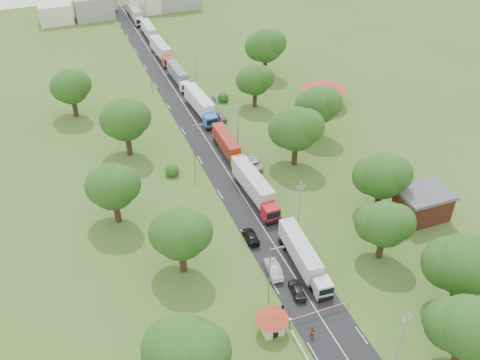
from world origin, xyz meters
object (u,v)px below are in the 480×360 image
boom_barrier (311,314)px  pedestrian_near (312,333)px  car_lane_mid (273,269)px  car_lane_front (297,290)px  info_sign (214,102)px  truck_0 (303,256)px  guard_booth (272,320)px

boom_barrier → pedestrian_near: size_ratio=5.35×
pedestrian_near → car_lane_mid: bearing=83.4°
car_lane_mid → car_lane_front: bearing=114.7°
car_lane_mid → pedestrian_near: 12.54m
info_sign → car_lane_mid: 50.99m
car_lane_front → truck_0: bearing=-116.4°
info_sign → car_lane_mid: info_sign is taller
boom_barrier → truck_0: bearing=70.4°
info_sign → truck_0: bearing=-93.6°
truck_0 → guard_booth: bearing=-134.4°
info_sign → pedestrian_near: (-7.88, -62.88, -2.14)m
pedestrian_near → guard_booth: bearing=141.1°
info_sign → car_lane_front: size_ratio=0.95×
info_sign → car_lane_mid: (-7.85, -50.34, -2.17)m
truck_0 → car_lane_front: size_ratio=3.39×
car_lane_mid → truck_0: bearing=-176.1°
guard_booth → pedestrian_near: 5.51m
truck_0 → car_lane_mid: bearing=176.7°
truck_0 → car_lane_front: 5.74m
car_lane_front → car_lane_mid: size_ratio=0.85×
info_sign → car_lane_front: info_sign is taller
pedestrian_near → info_sign: bearing=76.4°
truck_0 → car_lane_mid: (-4.65, 0.26, -1.30)m
boom_barrier → info_sign: info_sign is taller
boom_barrier → car_lane_mid: bearing=97.6°
truck_0 → pedestrian_near: bearing=-110.8°
car_lane_mid → guard_booth: bearing=71.9°
guard_booth → car_lane_front: (6.09, 4.78, -1.43)m
boom_barrier → truck_0: (3.35, 9.40, 1.24)m
info_sign → guard_booth: bearing=-101.7°
guard_booth → truck_0: bearing=45.6°
pedestrian_near → boom_barrier: bearing=58.9°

